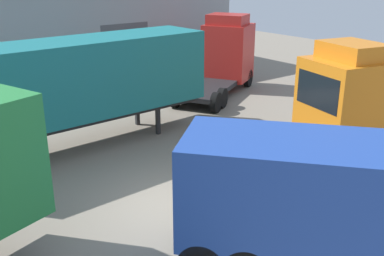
{
  "coord_description": "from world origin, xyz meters",
  "views": [
    {
      "loc": [
        -6.89,
        -9.91,
        6.78
      ],
      "look_at": [
        1.91,
        1.45,
        1.6
      ],
      "focal_mm": 42.0,
      "sensor_mm": 36.0,
      "label": 1
    }
  ],
  "objects": [
    {
      "name": "box_truck_white",
      "position": [
        0.89,
        -4.68,
        1.84
      ],
      "size": [
        6.07,
        6.55,
        3.24
      ],
      "rotation": [
        0.0,
        0.0,
        -0.87
      ],
      "color": "silver",
      "rests_on": "ground_plane"
    },
    {
      "name": "container_trailer_black",
      "position": [
        -0.38,
        5.94,
        2.67
      ],
      "size": [
        11.14,
        2.91,
        4.23
      ],
      "rotation": [
        0.0,
        0.0,
        0.04
      ],
      "color": "#197075",
      "rests_on": "ground_plane"
    },
    {
      "name": "ground_plane",
      "position": [
        0.0,
        0.0,
        0.0
      ],
      "size": [
        60.0,
        60.0,
        0.0
      ],
      "primitive_type": "plane",
      "color": "gray"
    },
    {
      "name": "tractor_unit_red",
      "position": [
        10.27,
        9.18,
        2.0
      ],
      "size": [
        7.03,
        5.42,
        4.26
      ],
      "rotation": [
        0.0,
        0.0,
        0.51
      ],
      "color": "red",
      "rests_on": "ground_plane"
    },
    {
      "name": "tractor_unit_orange",
      "position": [
        7.11,
        -1.18,
        2.05
      ],
      "size": [
        6.41,
        3.79,
        4.34
      ],
      "rotation": [
        0.0,
        0.0,
        2.91
      ],
      "color": "orange",
      "rests_on": "ground_plane"
    }
  ]
}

